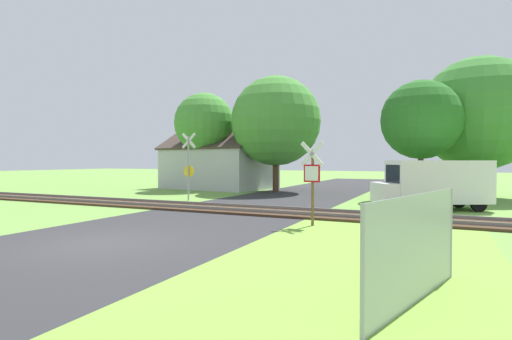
% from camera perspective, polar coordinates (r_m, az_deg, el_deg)
% --- Properties ---
extents(ground_plane, '(160.00, 160.00, 0.00)m').
position_cam_1_polar(ground_plane, '(11.63, -21.04, -9.78)').
color(ground_plane, '#6B9942').
extents(road_asphalt, '(7.20, 80.00, 0.01)m').
position_cam_1_polar(road_asphalt, '(13.08, -14.68, -8.49)').
color(road_asphalt, '#2D2D30').
rests_on(road_asphalt, ground).
extents(grass_verge, '(6.00, 20.00, 0.01)m').
position_cam_1_polar(grass_verge, '(6.55, 9.66, -18.48)').
color(grass_verge, '#75A83B').
rests_on(grass_verge, ground).
extents(rail_track, '(60.00, 2.60, 0.22)m').
position_cam_1_polar(rail_track, '(17.85, -2.82, -5.65)').
color(rail_track, '#422D1E').
rests_on(rail_track, ground).
extents(stop_sign_near, '(0.87, 0.20, 2.89)m').
position_cam_1_polar(stop_sign_near, '(13.73, 8.04, -1.05)').
color(stop_sign_near, brown).
rests_on(stop_sign_near, ground).
extents(crossing_sign_far, '(0.88, 0.15, 3.79)m').
position_cam_1_polar(crossing_sign_far, '(22.65, -9.62, 0.85)').
color(crossing_sign_far, '#9E9EA5').
rests_on(crossing_sign_far, ground).
extents(house, '(9.13, 7.28, 4.98)m').
position_cam_1_polar(house, '(32.47, -5.23, 0.50)').
color(house, '#B7B7BC').
rests_on(house, ground).
extents(tree_left, '(4.59, 4.59, 7.43)m').
position_cam_1_polar(tree_left, '(31.07, -7.41, 6.67)').
color(tree_left, '#513823').
rests_on(tree_left, ground).
extents(tree_right, '(4.42, 4.42, 6.74)m').
position_cam_1_polar(tree_right, '(24.37, 22.52, 6.63)').
color(tree_right, '#513823').
rests_on(tree_right, ground).
extents(tree_far, '(6.78, 6.78, 8.42)m').
position_cam_1_polar(tree_far, '(27.54, 29.19, 6.99)').
color(tree_far, '#513823').
rests_on(tree_far, ground).
extents(tree_center, '(6.40, 6.40, 8.28)m').
position_cam_1_polar(tree_center, '(28.81, 2.84, 6.98)').
color(tree_center, '#513823').
rests_on(tree_center, ground).
extents(mail_truck, '(5.20, 3.92, 2.24)m').
position_cam_1_polar(mail_truck, '(19.72, 24.10, -1.66)').
color(mail_truck, white).
rests_on(mail_truck, ground).
extents(fence_panel, '(1.11, 3.54, 1.70)m').
position_cam_1_polar(fence_panel, '(6.83, 21.90, -10.36)').
color(fence_panel, '#9E9EA5').
rests_on(fence_panel, ground).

